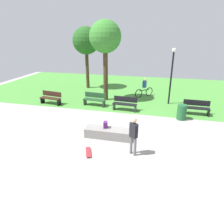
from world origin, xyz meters
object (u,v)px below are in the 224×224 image
object	(u,v)px
tree_broad_elm	(105,38)
lamp_post	(172,71)
park_bench_far_right	(95,99)
park_bench_far_left	(125,103)
park_bench_near_lamppost	(196,107)
concrete_ledge	(108,133)
skater_performing_trick	(134,133)
trash_bin	(182,112)
park_bench_center_lawn	(51,98)
skateboard_by_ledge	(88,152)
backpack_on_ledge	(106,125)
tree_leaning_ash	(86,41)
cyclist_on_bicycle	(144,89)

from	to	relation	value
tree_broad_elm	lamp_post	world-z (taller)	tree_broad_elm
park_bench_far_right	park_bench_far_left	bearing A→B (deg)	-11.33
park_bench_near_lamppost	tree_broad_elm	size ratio (longest dim) A/B	0.28
concrete_ledge	park_bench_far_right	xyz separation A→B (m)	(-2.15, 4.40, 0.25)
skater_performing_trick	trash_bin	bearing A→B (deg)	62.65
park_bench_far_left	park_bench_center_lawn	distance (m)	5.49
trash_bin	skateboard_by_ledge	bearing A→B (deg)	-130.82
concrete_ledge	park_bench_near_lamppost	world-z (taller)	park_bench_near_lamppost
park_bench_center_lawn	trash_bin	distance (m)	9.10
park_bench_near_lamppost	park_bench_far_right	bearing A→B (deg)	178.88
skateboard_by_ledge	lamp_post	world-z (taller)	lamp_post
skater_performing_trick	backpack_on_ledge	bearing A→B (deg)	139.90
skateboard_by_ledge	park_bench_near_lamppost	bearing A→B (deg)	48.89
tree_leaning_ash	cyclist_on_bicycle	world-z (taller)	tree_leaning_ash
concrete_ledge	park_bench_center_lawn	size ratio (longest dim) A/B	1.40
park_bench_center_lawn	cyclist_on_bicycle	size ratio (longest dim) A/B	1.09
tree_broad_elm	lamp_post	distance (m)	5.20
skateboard_by_ledge	park_bench_far_right	distance (m)	6.26
backpack_on_ledge	skater_performing_trick	world-z (taller)	skater_performing_trick
trash_bin	cyclist_on_bicycle	distance (m)	4.97
tree_leaning_ash	trash_bin	world-z (taller)	tree_leaning_ash
skater_performing_trick	skateboard_by_ledge	world-z (taller)	skater_performing_trick
concrete_ledge	park_bench_near_lamppost	xyz separation A→B (m)	(4.66, 4.27, 0.25)
skater_performing_trick	park_bench_near_lamppost	world-z (taller)	skater_performing_trick
park_bench_far_right	trash_bin	xyz separation A→B (m)	(5.86, -1.18, -0.02)
park_bench_far_right	trash_bin	bearing A→B (deg)	-11.43
park_bench_far_right	park_bench_center_lawn	bearing A→B (deg)	-172.37
tree_broad_elm	park_bench_near_lamppost	bearing A→B (deg)	-14.28
park_bench_far_left	park_bench_near_lamppost	world-z (taller)	same
park_bench_near_lamppost	park_bench_far_right	size ratio (longest dim) A/B	0.98
concrete_ledge	cyclist_on_bicycle	size ratio (longest dim) A/B	1.52
concrete_ledge	cyclist_on_bicycle	bearing A→B (deg)	81.71
park_bench_near_lamppost	tree_broad_elm	bearing A→B (deg)	165.72
skater_performing_trick	park_bench_near_lamppost	bearing A→B (deg)	59.34
concrete_ledge	park_bench_far_left	size ratio (longest dim) A/B	1.42
tree_leaning_ash	skateboard_by_ledge	bearing A→B (deg)	-70.03
park_bench_far_right	tree_broad_elm	size ratio (longest dim) A/B	0.28
backpack_on_ledge	park_bench_center_lawn	distance (m)	6.49
skater_performing_trick	tree_leaning_ash	xyz separation A→B (m)	(-5.76, 10.30, 3.20)
park_bench_far_left	cyclist_on_bicycle	xyz separation A→B (m)	(0.96, 3.49, 0.15)
skater_performing_trick	tree_leaning_ash	bearing A→B (deg)	119.22
skateboard_by_ledge	tree_broad_elm	size ratio (longest dim) A/B	0.14
park_bench_far_left	park_bench_near_lamppost	xyz separation A→B (m)	(4.54, 0.32, 0.00)
concrete_ledge	tree_leaning_ash	world-z (taller)	tree_leaning_ash
park_bench_center_lawn	tree_broad_elm	size ratio (longest dim) A/B	0.29
backpack_on_ledge	skater_performing_trick	size ratio (longest dim) A/B	0.19
skater_performing_trick	cyclist_on_bicycle	xyz separation A→B (m)	(-0.32, 8.67, -0.36)
park_bench_center_lawn	trash_bin	bearing A→B (deg)	-4.75
concrete_ledge	backpack_on_ledge	bearing A→B (deg)	150.81
park_bench_far_left	park_bench_near_lamppost	bearing A→B (deg)	4.08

